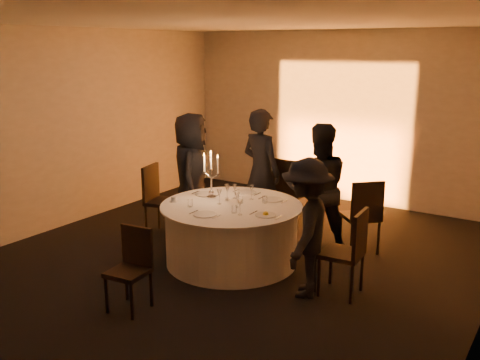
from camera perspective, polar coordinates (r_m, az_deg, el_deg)
The scene contains 33 objects.
floor at distance 7.02m, azimuth -0.90°, elevation -8.68°, with size 7.00×7.00×0.00m, color black.
ceiling at distance 6.48m, azimuth -1.01°, elevation 16.60°, with size 7.00×7.00×0.00m, color white.
wall_back at distance 9.65m, azimuth 10.80°, elevation 6.60°, with size 7.00×7.00×0.00m, color #B8B1AA.
wall_left at distance 8.61m, azimuth -17.84°, elevation 5.29°, with size 7.00×7.00×0.00m, color #B8B1AA.
uplighter_fixture at distance 9.67m, azimuth 9.73°, elevation -2.12°, with size 0.25×0.12×0.10m, color black.
banquet_table at distance 6.88m, azimuth -0.91°, elevation -5.73°, with size 1.80×1.80×0.77m.
chair_left at distance 7.94m, azimuth -8.72°, elevation -1.65°, with size 0.54×0.54×1.03m.
chair_back_left at distance 8.22m, azimuth 5.32°, elevation -0.86°, with size 0.48×0.48×1.07m.
chair_back_right at distance 7.29m, azimuth 13.00°, elevation -3.36°, with size 0.63×0.63×1.02m.
chair_right at distance 6.04m, azimuth 11.57°, elevation -7.11°, with size 0.46×0.46×1.00m.
chair_front at distance 5.80m, azimuth -11.45°, elevation -8.75°, with size 0.42×0.43×0.88m.
guest_left at distance 7.89m, azimuth -5.20°, elevation 0.68°, with size 0.87×0.57×1.79m, color black.
guest_back_left at distance 7.84m, azimuth 2.27°, elevation 0.88°, with size 0.68×0.44×1.85m, color black.
guest_back_right at distance 7.19m, azimuth 8.35°, elevation -0.90°, with size 0.85×0.66×1.75m, color black.
guest_right at distance 5.92m, azimuth 7.11°, elevation -5.11°, with size 1.01×0.58×1.56m, color black.
plate_left at distance 7.22m, azimuth -3.69°, elevation -1.52°, with size 0.36×0.28×0.01m.
plate_back_left at distance 7.30m, azimuth 0.71°, elevation -1.32°, with size 0.36×0.26×0.01m.
plate_back_right at distance 6.97m, azimuth 3.53°, elevation -2.09°, with size 0.35×0.26×0.01m.
plate_right at distance 6.33m, azimuth 2.75°, elevation -3.66°, with size 0.36×0.25×0.08m.
plate_front at distance 6.36m, azimuth -3.75°, elevation -3.68°, with size 0.36×0.28×0.01m.
coffee_cup at distance 6.94m, azimuth -7.06°, elevation -2.06°, with size 0.11×0.11×0.07m.
candelabra at distance 7.01m, azimuth -3.09°, elevation -0.14°, with size 0.27×0.13×0.65m.
wine_glass_a at distance 6.31m, azimuth -0.00°, elevation -2.55°, with size 0.07×0.07×0.19m.
wine_glass_b at distance 7.00m, azimuth -0.57°, elevation -0.88°, with size 0.07×0.07×0.19m.
wine_glass_c at distance 6.75m, azimuth -2.22°, elevation -1.46°, with size 0.07×0.07×0.19m.
wine_glass_d at distance 6.95m, azimuth 1.24°, elevation -0.99°, with size 0.07×0.07×0.19m.
wine_glass_e at distance 6.61m, azimuth -0.31°, elevation -1.79°, with size 0.07×0.07×0.19m.
wine_glass_f at distance 7.01m, azimuth -1.41°, elevation -0.87°, with size 0.07×0.07×0.19m.
wine_glass_g at distance 6.93m, azimuth -1.36°, elevation -1.05°, with size 0.07×0.07×0.19m.
tumbler_a at distance 6.42m, azimuth -0.62°, elevation -3.13°, with size 0.07×0.07×0.09m, color white.
tumbler_b at distance 6.81m, azimuth 0.06°, elevation -2.12°, with size 0.07×0.07×0.09m, color white.
tumbler_c at distance 6.70m, azimuth -5.34°, elevation -2.47°, with size 0.07×0.07×0.09m, color white.
tumbler_d at distance 6.83m, azimuth 2.66°, elevation -2.09°, with size 0.07×0.07×0.09m, color white.
Camera 1 is at (3.62, -5.37, 2.71)m, focal length 40.00 mm.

